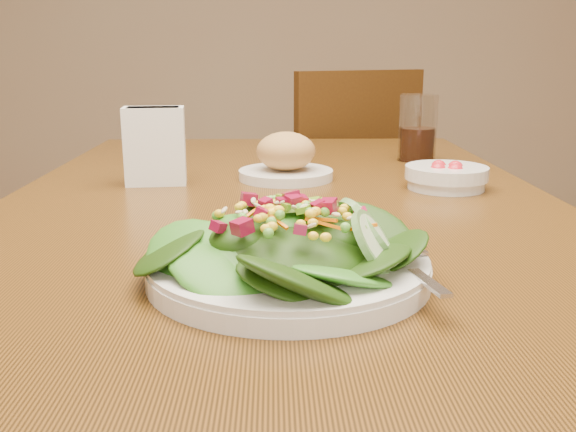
{
  "coord_description": "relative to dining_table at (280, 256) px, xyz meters",
  "views": [
    {
      "loc": [
        -0.01,
        -1.02,
        0.98
      ],
      "look_at": [
        0.0,
        -0.37,
        0.81
      ],
      "focal_mm": 40.0,
      "sensor_mm": 36.0,
      "label": 1
    }
  ],
  "objects": [
    {
      "name": "chair_far",
      "position": [
        0.19,
        0.93,
        -0.16
      ],
      "size": [
        0.57,
        0.57,
        0.93
      ],
      "rotation": [
        0.0,
        0.0,
        3.57
      ],
      "color": "black",
      "rests_on": "ground_plane"
    },
    {
      "name": "bread_plate",
      "position": [
        0.01,
        0.15,
        0.14
      ],
      "size": [
        0.17,
        0.17,
        0.09
      ],
      "color": "silver",
      "rests_on": "dining_table"
    },
    {
      "name": "napkin_holder",
      "position": [
        -0.22,
        0.11,
        0.17
      ],
      "size": [
        0.11,
        0.07,
        0.14
      ],
      "rotation": [
        0.0,
        0.0,
        0.1
      ],
      "color": "white",
      "rests_on": "dining_table"
    },
    {
      "name": "salad_plate",
      "position": [
        0.01,
        -0.39,
        0.13
      ],
      "size": [
        0.3,
        0.29,
        0.09
      ],
      "rotation": [
        0.0,
        0.0,
        0.02
      ],
      "color": "silver",
      "rests_on": "dining_table"
    },
    {
      "name": "drinking_glass",
      "position": [
        0.3,
        0.35,
        0.16
      ],
      "size": [
        0.08,
        0.08,
        0.14
      ],
      "color": "silver",
      "rests_on": "dining_table"
    },
    {
      "name": "tomato_bowl",
      "position": [
        0.29,
        0.06,
        0.12
      ],
      "size": [
        0.14,
        0.14,
        0.05
      ],
      "color": "silver",
      "rests_on": "dining_table"
    },
    {
      "name": "dining_table",
      "position": [
        0.0,
        0.0,
        0.0
      ],
      "size": [
        0.9,
        1.4,
        0.75
      ],
      "color": "brown",
      "rests_on": "ground_plane"
    }
  ]
}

